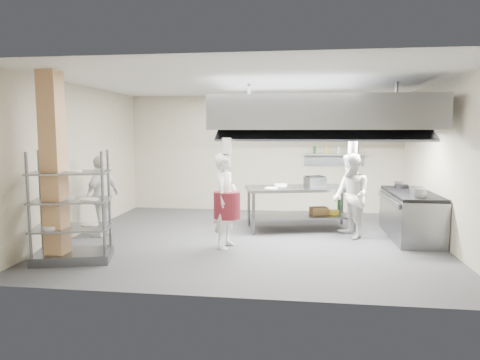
# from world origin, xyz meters

# --- Properties ---
(floor) EXTENTS (7.00, 7.00, 0.00)m
(floor) POSITION_xyz_m (0.00, 0.00, 0.00)
(floor) COLOR #2A2A2C
(floor) RESTS_ON ground
(ceiling) EXTENTS (7.00, 7.00, 0.00)m
(ceiling) POSITION_xyz_m (0.00, 0.00, 3.00)
(ceiling) COLOR silver
(ceiling) RESTS_ON wall_back
(wall_back) EXTENTS (7.00, 0.00, 7.00)m
(wall_back) POSITION_xyz_m (0.00, 3.00, 1.50)
(wall_back) COLOR tan
(wall_back) RESTS_ON ground
(wall_left) EXTENTS (0.00, 6.00, 6.00)m
(wall_left) POSITION_xyz_m (-3.50, 0.00, 1.50)
(wall_left) COLOR tan
(wall_left) RESTS_ON ground
(wall_right) EXTENTS (0.00, 6.00, 6.00)m
(wall_right) POSITION_xyz_m (3.50, 0.00, 1.50)
(wall_right) COLOR tan
(wall_right) RESTS_ON ground
(column) EXTENTS (0.30, 0.30, 3.00)m
(column) POSITION_xyz_m (-2.90, -1.90, 1.50)
(column) COLOR tan
(column) RESTS_ON floor
(exhaust_hood) EXTENTS (4.00, 2.50, 0.60)m
(exhaust_hood) POSITION_xyz_m (1.30, 0.40, 2.40)
(exhaust_hood) COLOR gray
(exhaust_hood) RESTS_ON ceiling
(hood_strip_a) EXTENTS (1.60, 0.12, 0.04)m
(hood_strip_a) POSITION_xyz_m (0.40, 0.40, 2.08)
(hood_strip_a) COLOR white
(hood_strip_a) RESTS_ON exhaust_hood
(hood_strip_b) EXTENTS (1.60, 0.12, 0.04)m
(hood_strip_b) POSITION_xyz_m (2.20, 0.40, 2.08)
(hood_strip_b) COLOR white
(hood_strip_b) RESTS_ON exhaust_hood
(wall_shelf) EXTENTS (1.50, 0.28, 0.04)m
(wall_shelf) POSITION_xyz_m (1.80, 2.84, 1.50)
(wall_shelf) COLOR gray
(wall_shelf) RESTS_ON wall_back
(island) EXTENTS (2.42, 1.44, 0.91)m
(island) POSITION_xyz_m (0.94, 0.92, 0.46)
(island) COLOR slate
(island) RESTS_ON floor
(island_worktop) EXTENTS (2.42, 1.44, 0.06)m
(island_worktop) POSITION_xyz_m (0.94, 0.92, 0.88)
(island_worktop) COLOR gray
(island_worktop) RESTS_ON island
(island_undershelf) EXTENTS (2.22, 1.30, 0.04)m
(island_undershelf) POSITION_xyz_m (0.94, 0.92, 0.30)
(island_undershelf) COLOR slate
(island_undershelf) RESTS_ON island
(pass_rack) EXTENTS (1.33, 0.99, 1.77)m
(pass_rack) POSITION_xyz_m (-2.70, -1.80, 0.89)
(pass_rack) COLOR slate
(pass_rack) RESTS_ON floor
(cooking_range) EXTENTS (0.80, 2.00, 0.84)m
(cooking_range) POSITION_xyz_m (3.08, 0.50, 0.42)
(cooking_range) COLOR gray
(cooking_range) RESTS_ON floor
(range_top) EXTENTS (0.78, 1.96, 0.06)m
(range_top) POSITION_xyz_m (3.08, 0.50, 0.87)
(range_top) COLOR black
(range_top) RESTS_ON cooking_range
(chef_head) EXTENTS (0.54, 0.70, 1.69)m
(chef_head) POSITION_xyz_m (-0.39, -0.69, 0.85)
(chef_head) COLOR white
(chef_head) RESTS_ON floor
(chef_line) EXTENTS (0.85, 0.96, 1.65)m
(chef_line) POSITION_xyz_m (1.91, 0.34, 0.83)
(chef_line) COLOR silver
(chef_line) RESTS_ON floor
(chef_plating) EXTENTS (0.59, 1.00, 1.61)m
(chef_plating) POSITION_xyz_m (-2.97, -0.14, 0.80)
(chef_plating) COLOR silver
(chef_plating) RESTS_ON floor
(griddle) EXTENTS (0.49, 0.45, 0.19)m
(griddle) POSITION_xyz_m (1.25, 1.13, 1.01)
(griddle) COLOR slate
(griddle) RESTS_ON island_worktop
(wicker_basket) EXTENTS (0.41, 0.34, 0.15)m
(wicker_basket) POSITION_xyz_m (1.34, 0.99, 0.40)
(wicker_basket) COLOR #9C6E3E
(wicker_basket) RESTS_ON island_undershelf
(stockpot) EXTENTS (0.24, 0.24, 0.16)m
(stockpot) POSITION_xyz_m (3.05, 0.09, 0.98)
(stockpot) COLOR gray
(stockpot) RESTS_ON range_top
(plate_stack) EXTENTS (0.28, 0.28, 0.05)m
(plate_stack) POSITION_xyz_m (-2.70, -1.80, 0.57)
(plate_stack) COLOR white
(plate_stack) RESTS_ON pass_rack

